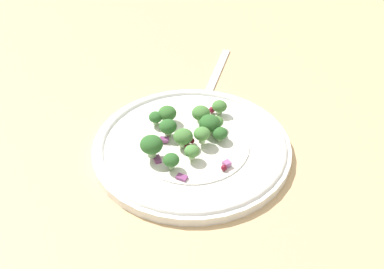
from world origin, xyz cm
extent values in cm
cube|color=tan|center=(0.00, 0.00, -1.00)|extent=(180.00, 180.00, 2.00)
cylinder|color=white|center=(-2.21, 0.39, 0.60)|extent=(26.81, 26.81, 1.20)
torus|color=white|center=(-2.21, 0.39, 1.20)|extent=(25.66, 25.66, 1.00)
cylinder|color=white|center=(-2.21, 0.39, 1.30)|extent=(15.55, 15.55, 0.20)
cylinder|color=#ADD18E|center=(-1.87, -3.24, 2.02)|extent=(0.74, 0.74, 0.74)
ellipsoid|color=#4C843D|center=(-1.87, -3.24, 2.92)|extent=(1.98, 1.98, 1.48)
cylinder|color=#8EB77A|center=(-5.57, 1.31, 2.03)|extent=(0.90, 0.90, 0.90)
ellipsoid|color=#2D6028|center=(-5.57, 1.31, 3.11)|extent=(2.40, 2.40, 1.80)
cylinder|color=#8EB77A|center=(-6.07, 4.37, 1.87)|extent=(0.96, 0.96, 0.96)
ellipsoid|color=#386B2D|center=(-6.07, 4.37, 3.03)|extent=(2.57, 2.57, 1.92)
cylinder|color=#9EC684|center=(1.51, 1.10, 1.71)|extent=(0.77, 0.77, 0.77)
ellipsoid|color=#2D6028|center=(1.51, 1.10, 2.64)|extent=(2.05, 2.05, 1.54)
cylinder|color=#8EB77A|center=(-4.28, -5.23, 2.02)|extent=(0.78, 0.78, 0.78)
ellipsoid|color=#2D6028|center=(-4.28, -5.23, 2.95)|extent=(2.07, 2.07, 1.56)
cylinder|color=#8EB77A|center=(1.08, 7.12, 1.81)|extent=(0.80, 0.80, 0.80)
ellipsoid|color=#477A38|center=(1.08, 7.12, 2.76)|extent=(2.13, 2.13, 1.60)
cylinder|color=#9EC684|center=(-7.63, 3.64, 1.92)|extent=(0.72, 0.72, 0.72)
ellipsoid|color=#2D6028|center=(-7.63, 3.64, 2.79)|extent=(1.92, 1.92, 1.44)
cylinder|color=#8EB77A|center=(-1.37, 4.40, 2.24)|extent=(0.95, 0.95, 0.95)
ellipsoid|color=#477A38|center=(-1.37, 4.40, 3.38)|extent=(2.54, 2.54, 1.90)
cylinder|color=#8EB77A|center=(-7.03, -3.39, 2.39)|extent=(1.11, 1.11, 1.11)
ellipsoid|color=#2D6028|center=(-7.03, -3.39, 3.72)|extent=(2.96, 2.96, 2.22)
cylinder|color=#8EB77A|center=(0.86, 3.56, 1.76)|extent=(0.73, 0.73, 0.73)
ellipsoid|color=#4C843D|center=(0.86, 3.56, 2.64)|extent=(1.94, 1.94, 1.46)
cylinder|color=#ADD18E|center=(-3.27, -0.65, 1.94)|extent=(0.97, 0.97, 0.97)
ellipsoid|color=#477A38|center=(-3.27, -0.65, 3.11)|extent=(2.59, 2.59, 1.94)
cylinder|color=#ADD18E|center=(-0.84, 0.28, 2.26)|extent=(0.84, 0.84, 0.84)
ellipsoid|color=#4C843D|center=(-0.84, 0.28, 3.26)|extent=(2.23, 2.23, 1.67)
cylinder|color=#9EC684|center=(-0.39, 2.51, 1.84)|extent=(1.09, 1.09, 1.09)
ellipsoid|color=#2D6028|center=(-0.39, 2.51, 3.15)|extent=(2.91, 2.91, 2.18)
sphere|color=#4C0A14|center=(-2.60, -1.25, 2.00)|extent=(0.85, 0.85, 0.85)
sphere|color=maroon|center=(-2.19, 0.02, 1.95)|extent=(0.72, 0.72, 0.72)
sphere|color=maroon|center=(2.35, -4.76, 1.81)|extent=(0.76, 0.76, 0.76)
sphere|color=maroon|center=(-0.28, 7.39, 1.86)|extent=(0.89, 0.89, 0.89)
cube|color=#843D75|center=(-2.77, -6.79, 1.55)|extent=(1.58, 1.33, 0.40)
cube|color=#843D75|center=(0.70, 3.37, 1.49)|extent=(1.42, 1.43, 0.56)
cube|color=#A35B93|center=(2.68, -4.00, 1.88)|extent=(1.23, 1.22, 0.59)
cube|color=#843D75|center=(-6.30, -3.80, 1.60)|extent=(1.27, 1.52, 0.49)
cube|color=#843D75|center=(-5.91, 0.30, 1.82)|extent=(1.19, 0.84, 0.45)
cube|color=silver|center=(-0.02, 20.33, 0.25)|extent=(3.66, 14.99, 0.50)
cube|color=silver|center=(-1.55, 11.16, 0.25)|extent=(2.96, 3.95, 0.50)
camera|label=1|loc=(3.09, -53.03, 46.09)|focal=48.41mm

